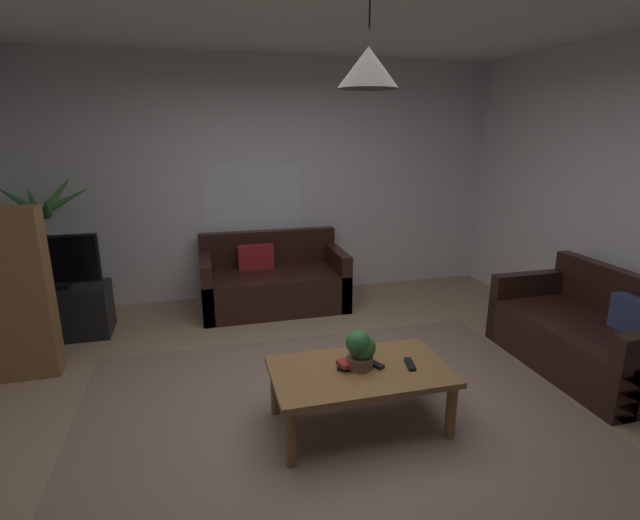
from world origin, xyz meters
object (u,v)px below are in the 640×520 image
at_px(couch_under_window, 273,283).
at_px(couch_right_side, 587,338).
at_px(remote_on_table_0, 410,364).
at_px(tv_stand, 61,312).
at_px(remote_on_table_1, 374,364).
at_px(coffee_table, 360,377).
at_px(tv, 52,262).
at_px(book_on_table_1, 348,363).
at_px(pendant_lamp, 368,68).
at_px(bookshelf_corner, 1,295).
at_px(potted_plant_on_table, 360,349).
at_px(book_on_table_0, 348,366).
at_px(potted_palm_corner, 49,258).

distance_m(couch_under_window, couch_right_side, 3.13).
height_order(remote_on_table_0, tv_stand, tv_stand).
distance_m(couch_right_side, remote_on_table_1, 2.04).
distance_m(coffee_table, tv, 3.15).
xyz_separation_m(book_on_table_1, pendant_lamp, (0.08, -0.03, 1.83)).
distance_m(book_on_table_1, bookshelf_corner, 2.78).
bearing_deg(couch_under_window, tv_stand, -172.63).
bearing_deg(tv_stand, tv, -90.00).
relative_size(book_on_table_1, potted_plant_on_table, 0.49).
xyz_separation_m(remote_on_table_0, bookshelf_corner, (-2.86, 1.37, 0.28)).
bearing_deg(bookshelf_corner, book_on_table_1, -28.10).
relative_size(coffee_table, potted_plant_on_table, 4.35).
distance_m(couch_under_window, tv, 2.20).
relative_size(remote_on_table_1, tv, 0.19).
distance_m(remote_on_table_1, tv, 3.20).
xyz_separation_m(book_on_table_0, remote_on_table_0, (0.42, -0.08, -0.00)).
bearing_deg(remote_on_table_1, bookshelf_corner, -52.87).
height_order(potted_palm_corner, pendant_lamp, pendant_lamp).
bearing_deg(remote_on_table_1, tv_stand, -66.74).
distance_m(tv_stand, tv, 0.52).
bearing_deg(bookshelf_corner, tv, 75.96).
bearing_deg(potted_palm_corner, couch_right_side, -25.73).
xyz_separation_m(couch_under_window, book_on_table_0, (0.13, -2.34, 0.17)).
bearing_deg(remote_on_table_0, pendant_lamp, -174.95).
relative_size(remote_on_table_1, potted_plant_on_table, 0.59).
xyz_separation_m(couch_under_window, potted_palm_corner, (-2.27, 0.13, 0.43)).
xyz_separation_m(bookshelf_corner, pendant_lamp, (2.52, -1.33, 1.58)).
xyz_separation_m(book_on_table_0, bookshelf_corner, (-2.44, 1.30, 0.27)).
height_order(couch_right_side, remote_on_table_0, couch_right_side).
xyz_separation_m(book_on_table_1, potted_plant_on_table, (0.08, -0.01, 0.09)).
distance_m(remote_on_table_0, potted_palm_corner, 3.80).
height_order(couch_right_side, tv_stand, couch_right_side).
distance_m(remote_on_table_1, bookshelf_corner, 2.94).
xyz_separation_m(book_on_table_0, tv, (-2.25, 2.04, 0.32)).
xyz_separation_m(couch_under_window, potted_plant_on_table, (0.21, -2.35, 0.29)).
xyz_separation_m(tv_stand, bookshelf_corner, (-0.19, -0.76, 0.46)).
relative_size(book_on_table_1, pendant_lamp, 0.23).
height_order(remote_on_table_1, pendant_lamp, pendant_lamp).
bearing_deg(tv, book_on_table_0, -42.16).
distance_m(tv_stand, bookshelf_corner, 0.91).
relative_size(potted_plant_on_table, tv_stand, 0.30).
distance_m(coffee_table, pendant_lamp, 1.93).
bearing_deg(pendant_lamp, potted_palm_corner, 134.72).
bearing_deg(bookshelf_corner, tv_stand, 76.34).
height_order(couch_under_window, bookshelf_corner, bookshelf_corner).
height_order(coffee_table, book_on_table_1, book_on_table_1).
relative_size(book_on_table_0, potted_plant_on_table, 0.53).
distance_m(couch_right_side, book_on_table_0, 2.22).
distance_m(couch_under_window, book_on_table_1, 2.35).
bearing_deg(remote_on_table_1, pendant_lamp, -10.79).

